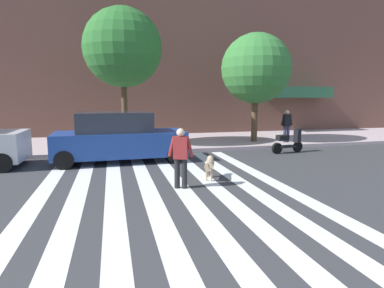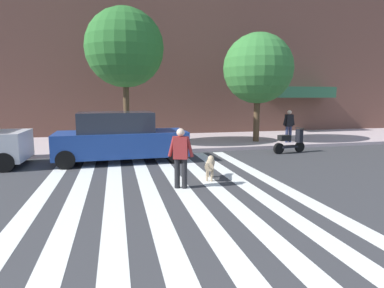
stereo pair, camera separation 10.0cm
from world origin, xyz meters
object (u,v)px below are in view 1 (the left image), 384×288
at_px(parked_scooter, 288,142).
at_px(dog_on_leash, 210,164).
at_px(pedestrian_bystander, 287,124).
at_px(street_tree_middle, 256,69).
at_px(pedestrian_dog_walker, 181,155).
at_px(parked_car_behind_first, 119,138).
at_px(street_tree_nearest, 123,48).

relative_size(parked_scooter, dog_on_leash, 1.51).
bearing_deg(pedestrian_bystander, dog_on_leash, -136.29).
bearing_deg(parked_scooter, street_tree_middle, 96.18).
xyz_separation_m(pedestrian_dog_walker, dog_on_leash, (1.06, 0.78, -0.48)).
bearing_deg(parked_scooter, pedestrian_bystander, 61.22).
xyz_separation_m(parked_scooter, dog_on_leash, (-4.70, -3.49, -0.03)).
bearing_deg(parked_car_behind_first, street_tree_middle, 23.19).
bearing_deg(parked_car_behind_first, dog_on_leash, -52.21).
height_order(parked_scooter, dog_on_leash, parked_scooter).
relative_size(street_tree_middle, dog_on_leash, 5.12).
xyz_separation_m(parked_car_behind_first, street_tree_nearest, (0.36, 3.10, 3.76)).
height_order(street_tree_middle, pedestrian_bystander, street_tree_middle).
xyz_separation_m(parked_car_behind_first, street_tree_middle, (6.97, 2.98, 2.95)).
distance_m(street_tree_nearest, pedestrian_bystander, 8.88).
bearing_deg(street_tree_middle, pedestrian_bystander, -25.89).
xyz_separation_m(street_tree_nearest, street_tree_middle, (6.61, -0.12, -0.81)).
bearing_deg(pedestrian_dog_walker, parked_car_behind_first, 110.30).
height_order(parked_scooter, pedestrian_bystander, pedestrian_bystander).
bearing_deg(parked_car_behind_first, pedestrian_dog_walker, -69.70).
relative_size(dog_on_leash, pedestrian_bystander, 0.66).
bearing_deg(street_tree_nearest, street_tree_middle, -1.01).
xyz_separation_m(street_tree_middle, pedestrian_bystander, (1.46, -0.71, -2.79)).
xyz_separation_m(parked_car_behind_first, pedestrian_bystander, (8.43, 2.27, 0.15)).
distance_m(street_tree_middle, pedestrian_dog_walker, 9.41).
distance_m(parked_car_behind_first, pedestrian_dog_walker, 4.37).
bearing_deg(pedestrian_dog_walker, parked_scooter, 36.55).
bearing_deg(dog_on_leash, pedestrian_dog_walker, -143.62).
xyz_separation_m(street_tree_middle, pedestrian_dog_walker, (-5.45, -7.09, -2.94)).
height_order(parked_car_behind_first, parked_scooter, parked_car_behind_first).
xyz_separation_m(parked_scooter, pedestrian_dog_walker, (-5.75, -4.27, 0.45)).
relative_size(parked_scooter, pedestrian_dog_walker, 0.99).
distance_m(dog_on_leash, pedestrian_bystander, 8.12).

